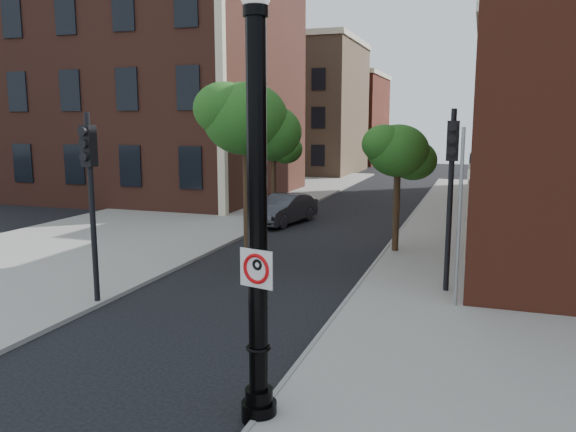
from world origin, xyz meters
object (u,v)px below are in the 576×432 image
at_px(no_parking_sign, 256,268).
at_px(traffic_signal_right, 451,171).
at_px(lamppost, 258,230).
at_px(traffic_signal_left, 90,177).
at_px(parked_car, 284,209).

xyz_separation_m(no_parking_sign, traffic_signal_right, (2.41, 8.16, 0.89)).
distance_m(lamppost, no_parking_sign, 0.59).
relative_size(no_parking_sign, traffic_signal_left, 0.12).
bearing_deg(traffic_signal_left, lamppost, -30.05).
height_order(parked_car, traffic_signal_left, traffic_signal_left).
height_order(parked_car, traffic_signal_right, traffic_signal_right).
distance_m(no_parking_sign, traffic_signal_right, 8.55).
distance_m(lamppost, parked_car, 18.14).
relative_size(lamppost, no_parking_sign, 11.39).
height_order(no_parking_sign, parked_car, no_parking_sign).
bearing_deg(traffic_signal_right, traffic_signal_left, -158.09).
distance_m(traffic_signal_left, traffic_signal_right, 9.55).
distance_m(no_parking_sign, parked_car, 18.24).
bearing_deg(lamppost, traffic_signal_left, 147.16).
bearing_deg(traffic_signal_left, no_parking_sign, -30.95).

